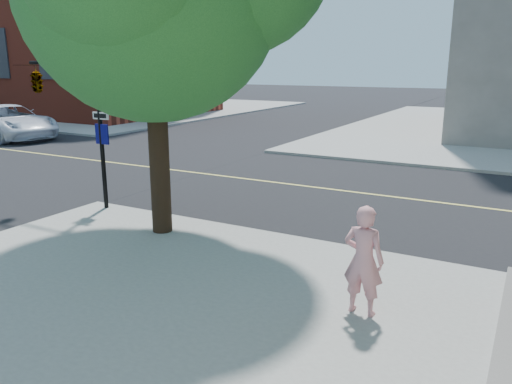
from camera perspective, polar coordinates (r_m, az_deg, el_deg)
The scene contains 7 objects.
ground at distance 12.89m, azimuth -14.12°, elevation -2.11°, with size 140.00×140.00×0.00m, color black.
road_ew at distance 16.35m, azimuth -3.40°, elevation 1.74°, with size 140.00×9.00×0.01m, color black.
sidewalk_nw at distance 44.01m, azimuth -17.27°, elevation 9.02°, with size 26.00×25.00×0.12m, color gray.
church at distance 39.46m, azimuth -18.68°, elevation 18.78°, with size 15.20×12.00×14.40m.
man_on_phone at distance 7.20m, azimuth 11.91°, elevation -7.47°, with size 0.57×0.37×1.56m, color pink.
signal_pole at distance 13.78m, azimuth -22.44°, elevation 11.15°, with size 3.18×0.36×3.59m.
car_a at distance 27.37m, azimuth -25.92°, elevation 7.06°, with size 2.67×5.79×1.61m, color white.
Camera 1 is at (8.55, -8.99, 3.52)m, focal length 35.81 mm.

